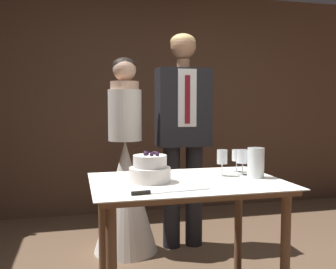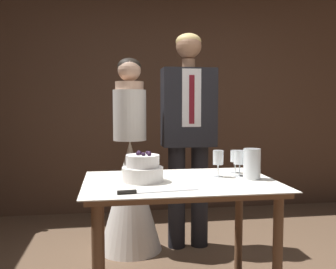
% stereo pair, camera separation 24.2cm
% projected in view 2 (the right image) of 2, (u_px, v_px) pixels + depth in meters
% --- Properties ---
extents(wall_back, '(5.23, 0.12, 2.56)m').
position_uv_depth(wall_back, '(161.00, 103.00, 4.44)').
color(wall_back, '#513828').
rests_on(wall_back, ground_plane).
extents(cake_table, '(1.16, 0.81, 0.79)m').
position_uv_depth(cake_table, '(180.00, 197.00, 2.29)').
color(cake_table, brown).
rests_on(cake_table, ground_plane).
extents(tiered_cake, '(0.25, 0.25, 0.18)m').
position_uv_depth(tiered_cake, '(143.00, 169.00, 2.26)').
color(tiered_cake, white).
rests_on(tiered_cake, cake_table).
extents(cake_knife, '(0.44, 0.07, 0.02)m').
position_uv_depth(cake_knife, '(143.00, 192.00, 1.95)').
color(cake_knife, silver).
rests_on(cake_knife, cake_table).
extents(wine_glass_near, '(0.08, 0.08, 0.17)m').
position_uv_depth(wine_glass_near, '(240.00, 159.00, 2.41)').
color(wine_glass_near, silver).
rests_on(wine_glass_near, cake_table).
extents(wine_glass_middle, '(0.07, 0.07, 0.17)m').
position_uv_depth(wine_glass_middle, '(218.00, 159.00, 2.39)').
color(wine_glass_middle, silver).
rests_on(wine_glass_middle, cake_table).
extents(wine_glass_far, '(0.07, 0.07, 0.16)m').
position_uv_depth(wine_glass_far, '(235.00, 157.00, 2.53)').
color(wine_glass_far, silver).
rests_on(wine_glass_far, cake_table).
extents(hurricane_candle, '(0.11, 0.11, 0.19)m').
position_uv_depth(hurricane_candle, '(252.00, 165.00, 2.33)').
color(hurricane_candle, silver).
rests_on(hurricane_candle, cake_table).
extents(bride, '(0.54, 0.54, 1.65)m').
position_uv_depth(bride, '(130.00, 181.00, 3.20)').
color(bride, white).
rests_on(bride, ground_plane).
extents(groom, '(0.46, 0.25, 1.86)m').
position_uv_depth(groom, '(188.00, 126.00, 3.24)').
color(groom, black).
rests_on(groom, ground_plane).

